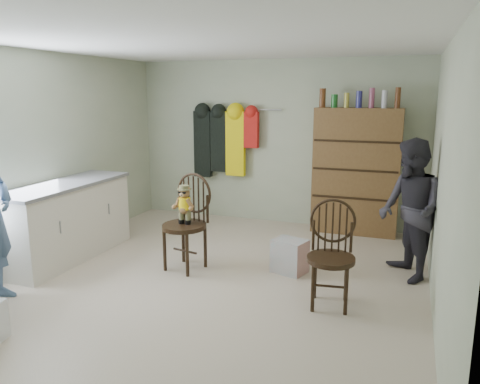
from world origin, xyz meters
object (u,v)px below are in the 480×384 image
at_px(chair_far, 331,250).
at_px(dresser, 356,171).
at_px(counter, 66,220).
at_px(chair_front, 187,214).

bearing_deg(chair_far, dresser, 83.86).
height_order(counter, chair_front, chair_front).
bearing_deg(dresser, chair_front, -128.04).
relative_size(chair_front, chair_far, 1.08).
bearing_deg(chair_far, chair_front, 159.48).
relative_size(counter, chair_front, 1.68).
bearing_deg(counter, chair_far, -3.39).
height_order(counter, dresser, dresser).
xyz_separation_m(counter, dresser, (3.20, 2.30, 0.44)).
bearing_deg(counter, dresser, 35.69).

